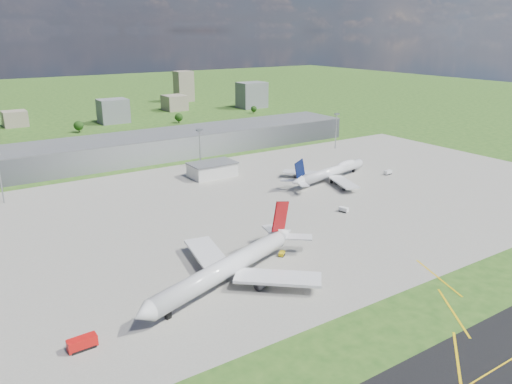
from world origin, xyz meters
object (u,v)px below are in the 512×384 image
airliner_red_twin (229,267)px  tug_yellow (282,254)px  fire_truck (82,343)px  van_white_far (388,173)px  van_white_near (343,210)px  airliner_blue_quad (332,172)px

airliner_red_twin → tug_yellow: (27.45, 7.04, -4.89)m
fire_truck → tug_yellow: bearing=10.7°
airliner_red_twin → fire_truck: 53.41m
airliner_red_twin → van_white_far: 160.78m
van_white_near → fire_truck: bearing=89.4°
airliner_blue_quad → van_white_near: size_ratio=13.35×
fire_truck → van_white_near: fire_truck is taller
airliner_blue_quad → van_white_far: (35.70, -10.21, -3.59)m
airliner_red_twin → van_white_near: (80.54, 30.14, -4.54)m
van_white_near → van_white_far: van_white_far is taller
fire_truck → van_white_far: bearing=18.6°
tug_yellow → airliner_red_twin: bearing=155.9°
airliner_blue_quad → tug_yellow: size_ratio=18.38×
tug_yellow → van_white_near: (53.10, 23.10, 0.35)m
airliner_red_twin → tug_yellow: size_ratio=20.93×
fire_truck → tug_yellow: 81.58m
van_white_near → van_white_far: (67.01, 33.57, 0.09)m
airliner_red_twin → airliner_blue_quad: size_ratio=1.14×
fire_truck → van_white_far: fire_truck is taller
airliner_red_twin → van_white_near: airliner_red_twin is taller
airliner_red_twin → fire_truck: bearing=-8.1°
airliner_blue_quad → van_white_far: airliner_blue_quad is taller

